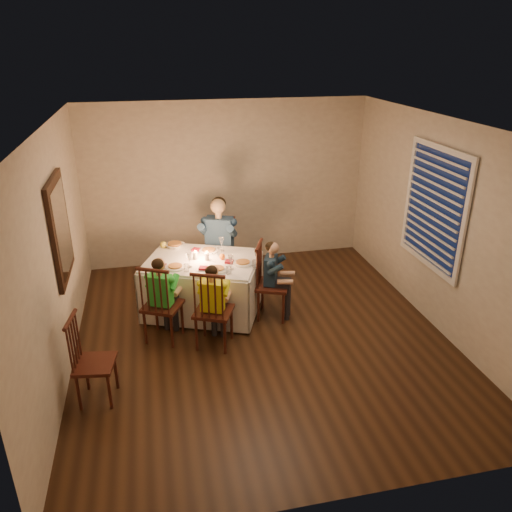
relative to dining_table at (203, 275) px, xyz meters
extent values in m
plane|color=black|center=(0.63, -0.80, -0.54)|extent=(5.00, 5.00, 0.00)
cube|color=beige|center=(-1.62, -0.80, 0.76)|extent=(0.02, 5.00, 2.60)
cube|color=beige|center=(2.88, -0.80, 0.76)|extent=(0.02, 5.00, 2.60)
cube|color=beige|center=(0.63, 1.70, 0.76)|extent=(4.50, 0.02, 2.60)
plane|color=white|center=(0.63, -0.80, 2.06)|extent=(5.00, 5.00, 0.00)
cube|color=white|center=(0.00, 0.00, 0.20)|extent=(1.70, 1.48, 0.04)
cube|color=white|center=(0.19, 0.48, -0.16)|extent=(1.37, 0.57, 0.70)
cube|color=white|center=(-0.19, -0.48, -0.16)|extent=(1.37, 0.57, 0.70)
cube|color=white|center=(0.67, -0.27, -0.16)|extent=(0.41, 0.99, 0.70)
cube|color=white|center=(-0.67, 0.27, -0.16)|extent=(0.41, 0.99, 0.70)
cylinder|color=white|center=(0.12, 0.25, 0.23)|extent=(0.34, 0.34, 0.02)
cylinder|color=white|center=(-0.36, -0.18, 0.23)|extent=(0.34, 0.34, 0.02)
cylinder|color=white|center=(0.15, -0.36, 0.23)|extent=(0.34, 0.34, 0.02)
cylinder|color=white|center=(0.50, -0.24, 0.23)|extent=(0.34, 0.34, 0.02)
cylinder|color=white|center=(-0.08, 0.03, 0.27)|extent=(0.06, 0.06, 0.10)
cylinder|color=white|center=(0.07, -0.03, 0.27)|extent=(0.06, 0.06, 0.10)
sphere|color=yellow|center=(-0.47, 0.52, 0.26)|extent=(0.09, 0.09, 0.09)
sphere|color=orange|center=(0.26, -0.05, 0.26)|extent=(0.08, 0.08, 0.08)
imported|color=white|center=(-0.32, 0.49, 0.25)|extent=(0.34, 0.34, 0.06)
cube|color=black|center=(-1.59, -0.50, 0.96)|extent=(0.05, 0.95, 1.15)
cube|color=white|center=(-1.57, -0.50, 0.96)|extent=(0.01, 0.78, 0.98)
cube|color=#0D1737|center=(2.86, -0.70, 0.96)|extent=(0.01, 1.20, 1.40)
cube|color=white|center=(2.84, -0.70, 0.96)|extent=(0.03, 1.34, 1.54)
camera|label=1|loc=(-0.58, -6.00, 2.87)|focal=35.00mm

